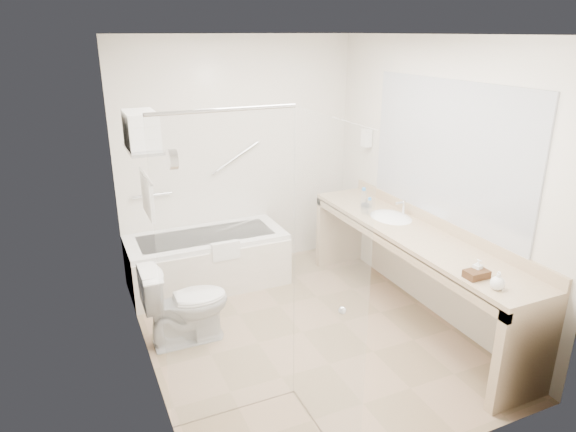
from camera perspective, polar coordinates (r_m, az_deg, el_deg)
name	(u,v)px	position (r m, az deg, el deg)	size (l,w,h in m)	color
floor	(302,332)	(4.68, 1.53, -12.75)	(3.20, 3.20, 0.00)	#987B5E
ceiling	(305,34)	(3.94, 1.89, 19.51)	(2.60, 3.20, 0.10)	white
wall_back	(239,157)	(5.58, -5.49, 6.58)	(2.60, 0.10, 2.50)	beige
wall_front	(431,282)	(2.90, 15.65, -7.05)	(2.60, 0.10, 2.50)	beige
wall_left	(138,221)	(3.79, -16.29, -0.58)	(0.10, 3.20, 2.50)	beige
wall_right	(433,180)	(4.83, 15.76, 3.83)	(0.10, 3.20, 2.50)	beige
bathtub	(208,260)	(5.43, -8.92, -4.85)	(1.60, 0.73, 0.59)	white
grab_bar_short	(152,195)	(5.40, -14.83, 2.26)	(0.03, 0.03, 0.40)	silver
grab_bar_long	(236,158)	(5.52, -5.85, 6.44)	(0.03, 0.03, 0.60)	silver
shower_enclosure	(276,282)	(3.19, -1.38, -7.32)	(0.96, 0.91, 2.11)	silver
towel_shelf	(142,141)	(4.01, -15.90, 8.05)	(0.24, 0.55, 0.81)	silver
vanity_counter	(412,253)	(4.76, 13.64, -4.05)	(0.55, 2.70, 0.95)	tan
sink	(391,220)	(5.00, 11.34, -0.44)	(0.40, 0.52, 0.14)	white
faucet	(404,207)	(5.05, 12.77, 0.97)	(0.03, 0.03, 0.14)	silver
mirror	(446,151)	(4.64, 17.18, 6.88)	(0.02, 2.00, 1.20)	#ABAFB7
hairdryer_unit	(366,138)	(5.58, 8.71, 8.55)	(0.08, 0.10, 0.18)	white
toilet	(186,304)	(4.48, -11.28, -9.53)	(0.41, 0.73, 0.71)	white
amenity_basket	(476,274)	(3.95, 20.21, -6.07)	(0.17, 0.11, 0.06)	#4A2B1A
soap_bottle_a	(477,272)	(3.99, 20.26, -5.82)	(0.06, 0.12, 0.06)	white
soap_bottle_b	(498,282)	(3.83, 22.26, -6.84)	(0.10, 0.13, 0.10)	white
water_bottle_left	(363,199)	(5.16, 8.37, 1.88)	(0.07, 0.07, 0.22)	silver
water_bottle_mid	(369,208)	(4.96, 9.02, 0.93)	(0.06, 0.06, 0.18)	silver
water_bottle_right	(364,198)	(5.23, 8.41, 2.00)	(0.06, 0.06, 0.19)	silver
drinking_glass_near	(365,208)	(5.05, 8.54, 0.85)	(0.08, 0.08, 0.10)	silver
drinking_glass_far	(369,203)	(5.22, 8.96, 1.40)	(0.06, 0.06, 0.08)	silver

